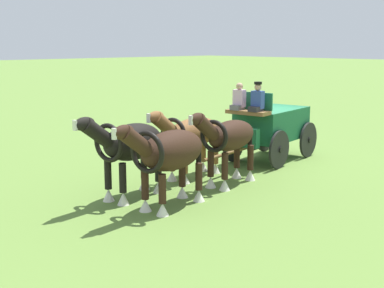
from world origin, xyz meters
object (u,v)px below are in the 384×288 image
Objects in this scene: draft_horse_lead_near at (169,153)px; draft_horse_lead_off at (129,145)px; show_wagon at (270,125)px; draft_horse_rear_off at (191,135)px; draft_horse_rear_near at (228,138)px.

draft_horse_lead_off is (0.20, -1.28, 0.04)m from draft_horse_lead_near.
draft_horse_rear_off is at bearing -1.59° from show_wagon.
show_wagon is at bearing -160.73° from draft_horse_rear_near.
draft_horse_lead_near is 1.04× the size of draft_horse_lead_off.
show_wagon is at bearing 178.41° from draft_horse_rear_off.
show_wagon reaches higher than draft_horse_lead_off.
draft_horse_rear_off is at bearing -171.16° from draft_horse_lead_off.
draft_horse_rear_near is at bearing 19.27° from show_wagon.
draft_horse_rear_off is (3.59, -0.10, 0.10)m from show_wagon.
draft_horse_lead_near is at bearing 14.91° from show_wagon.
show_wagon is 1.77× the size of draft_horse_rear_off.
draft_horse_rear_near is (3.39, 1.18, 0.13)m from show_wagon.
show_wagon reaches higher than draft_horse_rear_near.
draft_horse_lead_off reaches higher than draft_horse_rear_near.
draft_horse_rear_near is at bearing 162.13° from draft_horse_lead_off.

